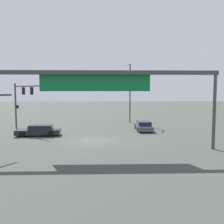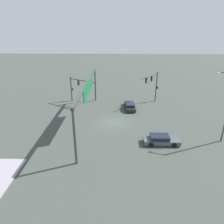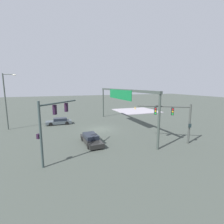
{
  "view_description": "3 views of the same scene",
  "coord_description": "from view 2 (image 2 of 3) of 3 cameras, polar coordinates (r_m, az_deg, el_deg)",
  "views": [
    {
      "loc": [
        1.24,
        -24.53,
        5.04
      ],
      "look_at": [
        1.98,
        -0.04,
        2.92
      ],
      "focal_mm": 39.33,
      "sensor_mm": 36.0,
      "label": 1
    },
    {
      "loc": [
        29.41,
        0.62,
        14.06
      ],
      "look_at": [
        0.89,
        -0.12,
        2.21
      ],
      "focal_mm": 32.6,
      "sensor_mm": 36.0,
      "label": 2
    },
    {
      "loc": [
        -25.71,
        7.4,
        7.38
      ],
      "look_at": [
        -1.0,
        -1.72,
        3.04
      ],
      "focal_mm": 26.04,
      "sensor_mm": 36.0,
      "label": 3
    }
  ],
  "objects": [
    {
      "name": "sedan_car_waiting_far",
      "position": [
        27.44,
        13.56,
        -7.58
      ],
      "size": [
        1.91,
        4.66,
        1.21
      ],
      "rotation": [
        0.0,
        0.0,
        1.57
      ],
      "color": "#444D53",
      "rests_on": "ground"
    },
    {
      "name": "ground_plane",
      "position": [
        32.6,
        0.25,
        -3.0
      ],
      "size": [
        186.57,
        186.57,
        0.0
      ],
      "primitive_type": "plane",
      "color": "#3E443E"
    },
    {
      "name": "sedan_car_approaching",
      "position": [
        38.12,
        5.0,
        1.74
      ],
      "size": [
        4.98,
        2.06,
        1.21
      ],
      "rotation": [
        0.0,
        0.0,
        3.21
      ],
      "color": "black",
      "rests_on": "ground"
    },
    {
      "name": "traffic_signal_opposite_side",
      "position": [
        40.79,
        11.41,
        8.08
      ],
      "size": [
        4.42,
        4.08,
        6.07
      ],
      "rotation": [
        0.0,
        0.0,
        -0.71
      ],
      "color": "#32403F",
      "rests_on": "ground"
    },
    {
      "name": "overhead_sign_gantry",
      "position": [
        30.79,
        -6.81,
        6.61
      ],
      "size": [
        21.75,
        0.43,
        6.74
      ],
      "color": "#36403B",
      "rests_on": "ground"
    },
    {
      "name": "traffic_signal_near_corner",
      "position": [
        40.99,
        -9.7,
        7.38
      ],
      "size": [
        4.05,
        5.67,
        5.07
      ],
      "rotation": [
        0.0,
        0.0,
        0.99
      ],
      "color": "#3A3F3B",
      "rests_on": "ground"
    }
  ]
}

